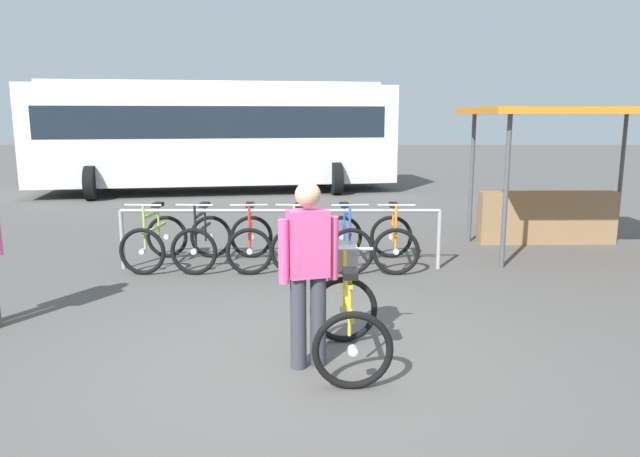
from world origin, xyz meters
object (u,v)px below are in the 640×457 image
(racked_bike_orange, at_px, (392,241))
(racked_bike_yellow, at_px, (297,241))
(person_with_featured_bike, at_px, (307,267))
(bus_distant, at_px, (215,131))
(racked_bike_black, at_px, (201,241))
(racked_bike_lime, at_px, (154,241))
(racked_bike_blue, at_px, (344,241))
(racked_bike_red, at_px, (249,241))
(market_stall, at_px, (560,165))
(featured_bicycle, at_px, (346,312))

(racked_bike_orange, bearing_deg, racked_bike_yellow, 179.96)
(person_with_featured_bike, relative_size, bus_distant, 0.16)
(racked_bike_black, height_order, bus_distant, bus_distant)
(racked_bike_lime, xyz_separation_m, person_with_featured_bike, (2.32, -3.58, 0.54))
(racked_bike_blue, bearing_deg, person_with_featured_bike, -97.65)
(racked_bike_red, height_order, racked_bike_blue, same)
(racked_bike_red, relative_size, bus_distant, 0.11)
(racked_bike_black, height_order, market_stall, market_stall)
(racked_bike_lime, bearing_deg, bus_distant, 93.59)
(racked_bike_yellow, bearing_deg, person_with_featured_bike, -86.49)
(racked_bike_red, bearing_deg, racked_bike_blue, -0.04)
(racked_bike_lime, bearing_deg, person_with_featured_bike, -57.08)
(racked_bike_black, bearing_deg, bus_distant, 98.19)
(racked_bike_red, bearing_deg, person_with_featured_bike, -75.60)
(racked_bike_black, height_order, racked_bike_red, same)
(bus_distant, bearing_deg, racked_bike_yellow, -72.98)
(racked_bike_lime, height_order, racked_bike_orange, same)
(featured_bicycle, bearing_deg, racked_bike_red, 110.23)
(racked_bike_orange, relative_size, person_with_featured_bike, 0.70)
(racked_bike_black, relative_size, racked_bike_blue, 0.98)
(racked_bike_blue, bearing_deg, racked_bike_red, 179.96)
(racked_bike_blue, bearing_deg, racked_bike_yellow, 179.96)
(racked_bike_lime, relative_size, racked_bike_black, 1.01)
(person_with_featured_bike, relative_size, market_stall, 0.52)
(racked_bike_yellow, height_order, racked_bike_orange, same)
(person_with_featured_bike, xyz_separation_m, market_stall, (4.02, 4.74, 0.49))
(racked_bike_red, height_order, bus_distant, bus_distant)
(racked_bike_black, relative_size, racked_bike_yellow, 0.99)
(racked_bike_lime, distance_m, featured_bicycle, 4.35)
(racked_bike_black, distance_m, featured_bicycle, 3.95)
(racked_bike_blue, xyz_separation_m, bus_distant, (-3.34, 8.63, 1.37))
(racked_bike_black, distance_m, racked_bike_yellow, 1.40)
(racked_bike_orange, bearing_deg, racked_bike_lime, 179.96)
(racked_bike_black, distance_m, racked_bike_blue, 2.10)
(racked_bike_black, bearing_deg, racked_bike_orange, -0.04)
(racked_bike_black, bearing_deg, market_stall, 11.59)
(racked_bike_orange, xyz_separation_m, person_with_featured_bike, (-1.18, -3.58, 0.54))
(racked_bike_black, bearing_deg, person_with_featured_bike, -65.67)
(featured_bicycle, bearing_deg, racked_bike_yellow, 99.34)
(racked_bike_lime, relative_size, featured_bicycle, 0.97)
(racked_bike_red, bearing_deg, featured_bicycle, -69.77)
(racked_bike_orange, xyz_separation_m, bus_distant, (-4.04, 8.63, 1.37))
(racked_bike_blue, bearing_deg, market_stall, 18.11)
(racked_bike_red, distance_m, bus_distant, 8.95)
(racked_bike_red, relative_size, featured_bicycle, 0.98)
(racked_bike_red, height_order, racked_bike_orange, same)
(racked_bike_yellow, height_order, racked_bike_blue, same)
(racked_bike_red, height_order, racked_bike_yellow, same)
(racked_bike_lime, relative_size, racked_bike_orange, 1.00)
(racked_bike_blue, distance_m, market_stall, 3.87)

